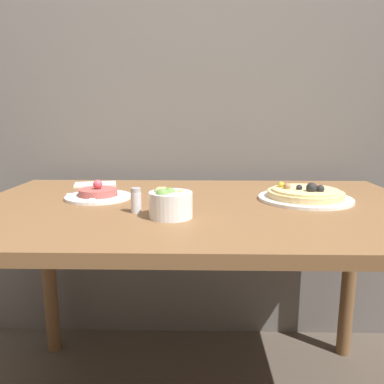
% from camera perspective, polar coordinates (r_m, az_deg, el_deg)
% --- Properties ---
extents(back_wall, '(8.00, 0.05, 2.60)m').
position_cam_1_polar(back_wall, '(1.75, 1.03, 19.41)').
color(back_wall, slate).
rests_on(back_wall, ground_plane).
extents(dining_table, '(1.44, 0.89, 0.78)m').
position_cam_1_polar(dining_table, '(1.21, 0.83, -6.08)').
color(dining_table, brown).
rests_on(dining_table, ground_plane).
extents(pizza_plate, '(0.31, 0.31, 0.07)m').
position_cam_1_polar(pizza_plate, '(1.29, 16.87, -0.43)').
color(pizza_plate, white).
rests_on(pizza_plate, dining_table).
extents(tartare_plate, '(0.22, 0.22, 0.06)m').
position_cam_1_polar(tartare_plate, '(1.30, -14.10, -0.38)').
color(tartare_plate, white).
rests_on(tartare_plate, dining_table).
extents(small_bowl, '(0.12, 0.12, 0.08)m').
position_cam_1_polar(small_bowl, '(1.02, -3.41, -1.65)').
color(small_bowl, white).
rests_on(small_bowl, dining_table).
extents(napkin, '(0.18, 0.13, 0.01)m').
position_cam_1_polar(napkin, '(1.56, -14.53, 1.15)').
color(napkin, white).
rests_on(napkin, dining_table).
extents(salt_shaker, '(0.03, 0.03, 0.07)m').
position_cam_1_polar(salt_shaker, '(1.08, -8.52, -1.29)').
color(salt_shaker, silver).
rests_on(salt_shaker, dining_table).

